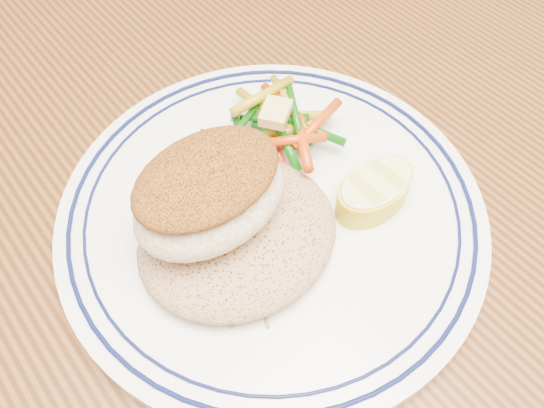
{
  "coord_description": "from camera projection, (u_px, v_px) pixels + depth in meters",
  "views": [
    {
      "loc": [
        -0.14,
        -0.13,
        1.07
      ],
      "look_at": [
        -0.01,
        0.03,
        0.77
      ],
      "focal_mm": 35.0,
      "sensor_mm": 36.0,
      "label": 1
    }
  ],
  "objects": [
    {
      "name": "dining_table",
      "position": [
        305.0,
        301.0,
        0.45
      ],
      "size": [
        1.5,
        0.9,
        0.75
      ],
      "color": "#48240E",
      "rests_on": "ground"
    },
    {
      "name": "plate",
      "position": [
        272.0,
        212.0,
        0.38
      ],
      "size": [
        0.3,
        0.3,
        0.02
      ],
      "color": "white",
      "rests_on": "dining_table"
    },
    {
      "name": "rice_pilaf",
      "position": [
        238.0,
        232.0,
        0.34
      ],
      "size": [
        0.14,
        0.12,
        0.03
      ],
      "primitive_type": "ellipsoid",
      "color": "#9F764F",
      "rests_on": "plate"
    },
    {
      "name": "fish_fillet",
      "position": [
        209.0,
        193.0,
        0.32
      ],
      "size": [
        0.1,
        0.08,
        0.05
      ],
      "color": "#F0E3C6",
      "rests_on": "rice_pilaf"
    },
    {
      "name": "vegetable_pile",
      "position": [
        280.0,
        127.0,
        0.4
      ],
      "size": [
        0.1,
        0.11,
        0.03
      ],
      "color": "#C03709",
      "rests_on": "plate"
    },
    {
      "name": "butter_pat",
      "position": [
        276.0,
        113.0,
        0.38
      ],
      "size": [
        0.03,
        0.03,
        0.01
      ],
      "primitive_type": "cube",
      "rotation": [
        0.0,
        0.0,
        0.61
      ],
      "color": "#DBC96B",
      "rests_on": "vegetable_pile"
    },
    {
      "name": "lemon_wedge",
      "position": [
        374.0,
        190.0,
        0.36
      ],
      "size": [
        0.06,
        0.06,
        0.02
      ],
      "color": "yellow",
      "rests_on": "plate"
    }
  ]
}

